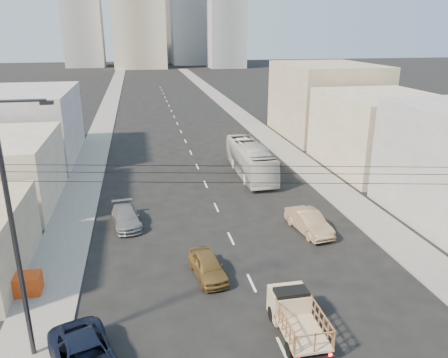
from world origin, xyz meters
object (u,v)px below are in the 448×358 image
object	(u,v)px
flatbed_pickup	(296,314)
streetlamp_left	(16,230)
sedan_tan	(309,222)
sedan_grey	(126,217)
crate_stack	(24,284)
sedan_brown	(208,266)
city_bus	(250,159)

from	to	relation	value
flatbed_pickup	streetlamp_left	distance (m)	13.53
sedan_tan	sedan_grey	bearing A→B (deg)	155.86
sedan_tan	crate_stack	size ratio (longest dim) A/B	2.69
streetlamp_left	sedan_brown	bearing A→B (deg)	30.41
city_bus	sedan_tan	size ratio (longest dim) A/B	2.45
flatbed_pickup	sedan_brown	distance (m)	6.98
sedan_grey	crate_stack	xyz separation A→B (m)	(-5.52, -8.49, 0.00)
sedan_brown	streetlamp_left	bearing A→B (deg)	-157.29
sedan_brown	streetlamp_left	world-z (taller)	streetlamp_left
city_bus	sedan_grey	world-z (taller)	city_bus
city_bus	streetlamp_left	bearing A→B (deg)	-124.05
city_bus	sedan_tan	bearing A→B (deg)	-86.33
flatbed_pickup	sedan_tan	world-z (taller)	flatbed_pickup
crate_stack	sedan_grey	bearing A→B (deg)	56.97
flatbed_pickup	sedan_grey	distance (m)	16.89
city_bus	sedan_tan	distance (m)	14.32
sedan_brown	streetlamp_left	distance (m)	11.84
streetlamp_left	city_bus	bearing A→B (deg)	55.86
sedan_brown	sedan_grey	size ratio (longest dim) A/B	0.88
sedan_grey	streetlamp_left	xyz separation A→B (m)	(-3.91, -13.78, 5.75)
flatbed_pickup	sedan_brown	size ratio (longest dim) A/B	1.06
city_bus	sedan_brown	bearing A→B (deg)	-111.49
sedan_brown	sedan_tan	world-z (taller)	sedan_tan
flatbed_pickup	streetlamp_left	size ratio (longest dim) A/B	0.37
city_bus	streetlamp_left	size ratio (longest dim) A/B	0.99
streetlamp_left	crate_stack	bearing A→B (deg)	106.86
sedan_brown	sedan_grey	bearing A→B (deg)	112.76
streetlamp_left	crate_stack	distance (m)	7.98
flatbed_pickup	crate_stack	bearing A→B (deg)	156.46
city_bus	flatbed_pickup	bearing A→B (deg)	-99.09
sedan_grey	sedan_brown	bearing A→B (deg)	-67.79
sedan_brown	streetlamp_left	xyz separation A→B (m)	(-8.93, -5.24, 5.72)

